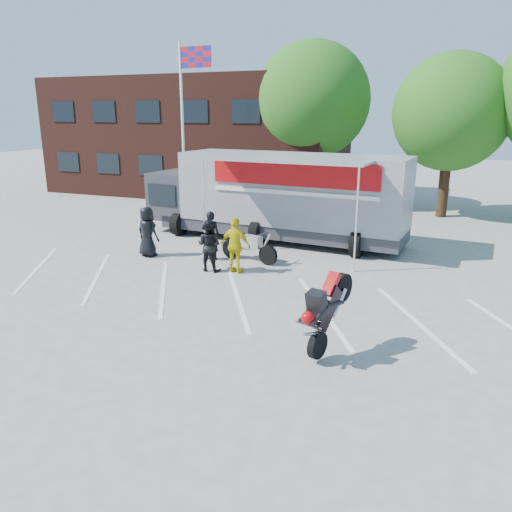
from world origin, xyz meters
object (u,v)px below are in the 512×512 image
Objects in this scene: spectator_leather_c at (209,245)px; spectator_leather_b at (211,235)px; tree_left at (312,100)px; spectator_hivis at (236,246)px; spectator_leather_a at (147,232)px; transporter_truck at (279,240)px; parked_motorcycle at (249,261)px; stunt_bike_rider at (333,350)px; flagpole at (187,110)px; tree_mid at (451,113)px.

spectator_leather_b is at bearing -64.76° from spectator_leather_c.
tree_left is 5.05× the size of spectator_leather_b.
tree_left reaches higher than spectator_hivis.
spectator_leather_c is (2.79, -0.71, -0.05)m from spectator_leather_a.
tree_left is at bearing 102.11° from transporter_truck.
spectator_hivis is (1.24, -12.98, -4.67)m from tree_left.
spectator_leather_c reaches higher than parked_motorcycle.
transporter_truck reaches higher than stunt_bike_rider.
spectator_leather_a is 3.73m from spectator_hivis.
spectator_hivis is (1.41, -1.05, 0.04)m from spectator_leather_b.
flagpole reaches higher than transporter_truck.
tree_mid is 4.49× the size of spectator_leather_b.
tree_mid reaches higher than transporter_truck.
transporter_truck is 4.77m from spectator_leather_c.
tree_mid is 4.32× the size of spectator_leather_a.
flagpole is at bearing -45.56° from spectator_hivis.
spectator_leather_a is at bearing -128.10° from transporter_truck.
flagpole is 4.51× the size of spectator_leather_a.
tree_left is 7.10m from tree_mid.
spectator_leather_a reaches higher than parked_motorcycle.
tree_mid is at bearing -109.42° from spectator_hivis.
parked_motorcycle is 1.32× the size of spectator_leather_b.
transporter_truck is (-5.85, -7.46, -4.94)m from tree_mid.
tree_left reaches higher than transporter_truck.
spectator_hivis reaches higher than transporter_truck.
stunt_bike_rider is 1.08× the size of spectator_hivis.
transporter_truck is at bearing -24.48° from flagpole.
tree_mid is 10.69m from transporter_truck.
stunt_bike_rider is (-1.58, -16.19, -4.94)m from tree_mid.
tree_left is 4.50× the size of stunt_bike_rider.
spectator_leather_b is (-5.58, 5.27, 0.85)m from stunt_bike_rider.
stunt_bike_rider reaches higher than parked_motorcycle.
spectator_leather_b is (-1.32, -0.28, 0.85)m from parked_motorcycle.
spectator_leather_c is (-6.64, -12.09, -4.11)m from tree_mid.
parked_motorcycle is 7.00m from stunt_bike_rider.
tree_mid reaches higher than stunt_bike_rider.
tree_left is 13.85m from spectator_hivis.
flagpole is 9.80m from spectator_hivis.
spectator_leather_a reaches higher than spectator_leather_b.
spectator_leather_b is at bearing -55.44° from flagpole.
spectator_leather_b is (-7.16, -10.92, -4.09)m from tree_mid.
spectator_hivis is at bearing -163.75° from parked_motorcycle.
stunt_bike_rider is (5.42, -17.19, -5.57)m from tree_left.
transporter_truck is 6.06× the size of spectator_leather_a.
spectator_hivis reaches higher than parked_motorcycle.
flagpole is 4.49× the size of spectator_hivis.
stunt_bike_rider is at bearing 141.98° from spectator_leather_c.
spectator_leather_a is 2.88m from spectator_leather_c.
transporter_truck is at bearing -82.24° from tree_left.
spectator_leather_a is at bearing -129.67° from tree_mid.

